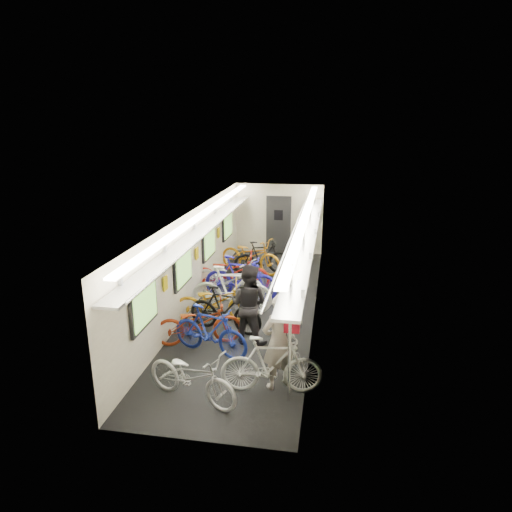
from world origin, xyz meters
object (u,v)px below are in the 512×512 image
at_px(passenger_near, 279,342).
at_px(backpack, 292,321).
at_px(bicycle_1, 210,331).
at_px(bicycle_0, 192,376).
at_px(passenger_mid, 249,304).

distance_m(passenger_near, backpack, 0.48).
relative_size(bicycle_1, passenger_near, 0.98).
xyz_separation_m(bicycle_0, bicycle_1, (-0.12, 1.57, 0.05)).
bearing_deg(backpack, passenger_mid, 122.43).
bearing_deg(bicycle_1, passenger_near, -103.68).
bearing_deg(passenger_mid, bicycle_1, 59.31).
distance_m(bicycle_0, bicycle_1, 1.57).
bearing_deg(bicycle_0, passenger_mid, 6.85).
xyz_separation_m(passenger_near, passenger_mid, (-0.81, 1.56, -0.01)).
height_order(bicycle_0, bicycle_1, bicycle_1).
relative_size(passenger_near, passenger_mid, 1.01).
bearing_deg(bicycle_0, backpack, -48.42).
bearing_deg(bicycle_1, passenger_mid, -26.80).
bearing_deg(backpack, bicycle_0, -159.17).
distance_m(bicycle_0, passenger_mid, 2.31).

